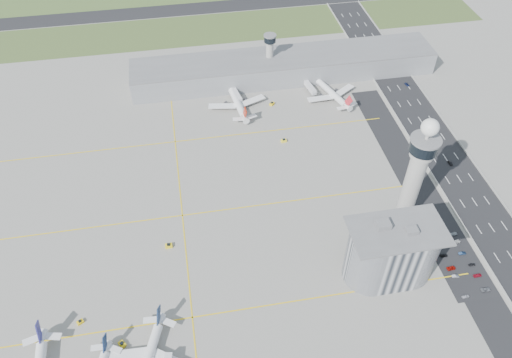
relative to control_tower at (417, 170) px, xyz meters
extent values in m
plane|color=gray|center=(-72.00, -8.00, -35.04)|extent=(1000.00, 1000.00, 0.00)
cube|color=#3C5327|center=(-92.00, 217.00, -35.00)|extent=(480.00, 50.00, 0.08)
cube|color=black|center=(-92.00, 254.00, -34.98)|extent=(480.00, 22.00, 0.10)
cube|color=black|center=(43.00, -8.00, -34.99)|extent=(28.00, 500.00, 0.10)
cube|color=#9E9E99|center=(29.00, -8.00, -34.44)|extent=(0.60, 500.00, 1.20)
cube|color=#9E9E99|center=(57.00, -8.00, -34.44)|extent=(0.60, 500.00, 1.20)
cube|color=black|center=(18.00, -18.00, -35.00)|extent=(18.00, 260.00, 0.08)
cube|color=black|center=(16.00, -30.00, -34.99)|extent=(20.00, 44.00, 0.10)
cube|color=yellow|center=(-112.00, -38.00, -35.04)|extent=(260.00, 0.60, 0.01)
cube|color=yellow|center=(-112.00, 22.00, -35.04)|extent=(260.00, 0.60, 0.01)
cube|color=yellow|center=(-112.00, 82.00, -35.04)|extent=(260.00, 0.60, 0.01)
cube|color=yellow|center=(-112.00, 22.00, -35.04)|extent=(0.60, 260.00, 0.01)
cylinder|color=#ADAAA5|center=(0.00, 0.00, -11.04)|extent=(8.40, 8.40, 48.00)
cylinder|color=#ADAAA5|center=(0.00, 0.00, 10.96)|extent=(11.00, 11.00, 4.00)
cylinder|color=black|center=(0.00, 0.00, 14.96)|extent=(13.00, 13.00, 6.00)
cylinder|color=slate|center=(0.00, 0.00, 18.46)|extent=(14.00, 14.00, 1.00)
cylinder|color=#ADAAA5|center=(0.00, 0.00, 20.96)|extent=(1.60, 1.60, 5.00)
sphere|color=white|center=(0.00, 0.00, 25.46)|extent=(8.00, 8.00, 8.00)
cylinder|color=#ADAAA5|center=(-42.00, 142.00, -21.04)|extent=(5.00, 5.00, 28.00)
cylinder|color=black|center=(-42.00, 142.00, -6.04)|extent=(8.00, 8.00, 4.00)
cylinder|color=slate|center=(-42.00, 142.00, -3.54)|extent=(8.60, 8.60, 0.80)
cube|color=#B2B2B7|center=(-20.00, -30.00, -20.04)|extent=(18.00, 24.00, 30.00)
cylinder|color=#B2B2B7|center=(-29.00, -30.00, -20.04)|extent=(24.00, 24.00, 30.00)
cylinder|color=#B2B2B7|center=(-11.00, -30.00, -20.04)|extent=(24.00, 24.00, 30.00)
cube|color=slate|center=(-20.00, -30.00, -4.64)|extent=(42.00, 24.00, 0.80)
cube|color=slate|center=(-26.00, -27.00, -3.04)|extent=(6.00, 5.00, 3.00)
cube|color=slate|center=(-15.00, -32.00, -3.34)|extent=(5.00, 4.00, 2.40)
cube|color=gray|center=(-32.00, 140.00, -27.54)|extent=(210.00, 32.00, 15.00)
cube|color=slate|center=(-32.00, 140.00, -19.64)|extent=(210.00, 32.00, 0.80)
imported|color=#B4B4BD|center=(10.65, -49.60, -34.46)|extent=(3.55, 1.71, 1.17)
imported|color=#9B9DA6|center=(11.21, -38.54, -34.46)|extent=(3.62, 1.55, 1.16)
imported|color=#AB1109|center=(11.18, -34.04, -34.44)|extent=(4.49, 2.33, 1.21)
imported|color=black|center=(10.90, -26.48, -34.48)|extent=(3.98, 1.80, 1.13)
imported|color=navy|center=(9.89, -19.93, -34.49)|extent=(3.34, 1.52, 1.11)
imported|color=silver|center=(11.96, -10.90, -34.46)|extent=(3.67, 1.80, 1.16)
imported|color=slate|center=(21.41, -47.82, -34.44)|extent=(4.34, 2.04, 1.20)
imported|color=maroon|center=(21.50, -40.02, -34.45)|extent=(4.16, 1.86, 1.18)
imported|color=black|center=(21.90, -33.84, -34.49)|extent=(3.25, 1.37, 1.10)
imported|color=navy|center=(20.37, -26.85, -34.43)|extent=(3.70, 1.30, 1.22)
imported|color=silver|center=(20.88, -19.61, -34.45)|extent=(4.48, 2.46, 1.19)
imported|color=#99A0A7|center=(21.45, -14.87, -34.40)|extent=(4.63, 2.34, 1.29)
imported|color=black|center=(43.30, 34.20, -34.40)|extent=(1.62, 4.00, 1.29)
imported|color=#16204B|center=(49.65, 114.07, -34.47)|extent=(2.53, 4.37, 1.15)
imported|color=gray|center=(37.10, 174.19, -34.41)|extent=(1.82, 3.85, 1.27)
camera|label=1|loc=(-104.17, -153.07, 162.20)|focal=35.00mm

